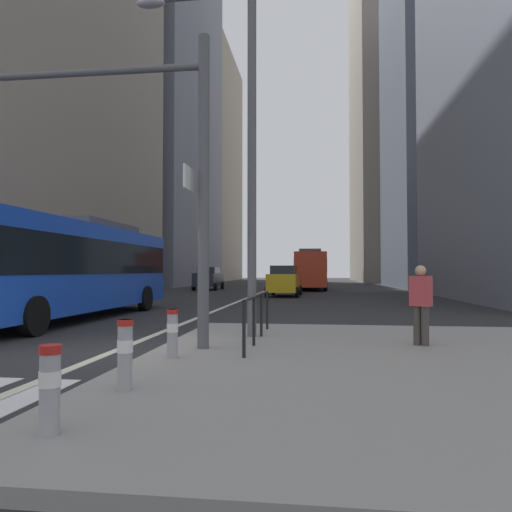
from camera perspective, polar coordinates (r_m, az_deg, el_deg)
The scene contains 19 objects.
ground_plane at distance 29.32m, azimuth -0.72°, elevation -4.97°, with size 160.00×160.00×0.00m, color #28282B.
median_island at distance 8.28m, azimuth 17.93°, elevation -12.43°, with size 9.00×10.00×0.15m, color gray.
lane_centre_line at distance 39.23m, azimuth 1.28°, elevation -4.16°, with size 0.20×80.00×0.01m, color beige.
office_tower_left_mid at distance 62.17m, azimuth -13.00°, elevation 20.12°, with size 13.79×23.06×49.58m, color slate.
office_tower_left_far at distance 82.99m, azimuth -7.11°, elevation 10.51°, with size 12.42×21.07×38.62m, color gray.
office_tower_right_mid at distance 53.37m, azimuth 21.68°, elevation 15.19°, with size 10.33×16.30×34.21m, color slate.
office_tower_right_far at distance 80.25m, azimuth 16.80°, elevation 16.93°, with size 13.26×24.27×54.59m, color gray.
city_bus_blue_oncoming at distance 16.73m, azimuth -21.66°, elevation -0.92°, with size 2.75×11.82×3.40m.
city_bus_red_receding at distance 41.36m, azimuth 6.51°, elevation -1.50°, with size 2.88×10.91×3.40m.
city_bus_red_distant at distance 62.11m, azimuth 6.52°, elevation -1.60°, with size 2.81×11.35×3.40m.
car_oncoming_mid at distance 40.42m, azimuth -5.76°, elevation -2.69°, with size 2.07×4.55×1.94m.
car_receding_near at distance 30.05m, azimuth 3.44°, elevation -3.00°, with size 2.17×4.63×1.94m.
traffic_signal_gantry at distance 10.13m, azimuth -20.04°, elevation 12.84°, with size 7.07×0.65×6.00m.
street_lamp_post at distance 11.17m, azimuth -0.50°, elevation 17.37°, with size 5.50×0.32×8.00m.
bollard_front at distance 4.76m, azimuth -23.70°, elevation -14.02°, with size 0.20×0.20×0.80m.
bollard_left at distance 6.11m, azimuth -15.59°, elevation -10.99°, with size 0.20×0.20×0.87m.
bollard_right at distance 8.14m, azimuth -10.09°, elevation -8.90°, with size 0.20×0.20×0.82m.
pedestrian_railing at distance 9.93m, azimuth 0.22°, elevation -6.13°, with size 0.06×3.96×0.98m.
pedestrian_waiting at distance 9.86m, azimuth 19.35°, elevation -5.20°, with size 0.45×0.42×1.57m.
Camera 1 is at (3.99, -9.00, 1.61)m, focal length 33.02 mm.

